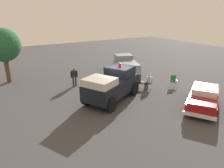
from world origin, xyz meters
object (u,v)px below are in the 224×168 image
Objects in this scene: classic_hot_rod at (203,98)px; parked_pickup at (125,65)px; oak_tree_left at (3,45)px; lawn_chair_near_truck at (149,82)px; spectator_seated at (148,81)px; vintage_fire_truck at (114,84)px; spectator_standing at (74,76)px; lawn_chair_by_car at (174,80)px.

classic_hot_rod is 0.91× the size of parked_pickup.
oak_tree_left reaches higher than classic_hot_rod.
lawn_chair_near_truck is 0.79× the size of spectator_seated.
vintage_fire_truck is 1.25× the size of oak_tree_left.
spectator_standing is at bearing 123.75° from classic_hot_rod.
vintage_fire_truck is 3.83m from lawn_chair_near_truck.
spectator_standing is at bearing -41.03° from oak_tree_left.
vintage_fire_truck reaches higher than lawn_chair_by_car.
classic_hot_rod is 2.80× the size of spectator_standing.
lawn_chair_by_car is at bearing -4.71° from vintage_fire_truck.
oak_tree_left is (-10.06, 8.23, 2.77)m from spectator_seated.
oak_tree_left reaches higher than vintage_fire_truck.
oak_tree_left reaches higher than spectator_standing.
oak_tree_left is (-10.78, 13.07, 2.73)m from classic_hot_rod.
lawn_chair_by_car is at bearing -35.90° from oak_tree_left.
spectator_seated is (-0.93, -4.80, -0.29)m from parked_pickup.
lawn_chair_near_truck is at bearing 3.88° from vintage_fire_truck.
spectator_seated is (-2.30, 0.72, 0.11)m from lawn_chair_by_car.
vintage_fire_truck reaches higher than spectator_standing.
oak_tree_left is (-4.90, 4.26, 2.51)m from spectator_standing.
spectator_standing is (-7.47, 4.69, 0.37)m from lawn_chair_by_car.
spectator_seated is at bearing -101.00° from parked_pickup.
lawn_chair_near_truck is at bearing -36.69° from spectator_standing.
lawn_chair_near_truck is at bearing 161.06° from lawn_chair_by_car.
classic_hot_rod is at bearing -83.06° from lawn_chair_near_truck.
oak_tree_left reaches higher than lawn_chair_by_car.
oak_tree_left is at bearing 162.66° from parked_pickup.
vintage_fire_truck is 6.17× the size of lawn_chair_near_truck.
lawn_chair_near_truck is 0.20× the size of oak_tree_left.
lawn_chair_by_car is (5.95, -0.49, -0.61)m from vintage_fire_truck.
spectator_seated is at bearing -39.29° from oak_tree_left.
vintage_fire_truck is 6.36m from classic_hot_rod.
oak_tree_left is at bearing 138.97° from spectator_standing.
spectator_standing reaches higher than lawn_chair_near_truck.
lawn_chair_by_car is at bearing -18.94° from lawn_chair_near_truck.
parked_pickup is 5.03× the size of lawn_chair_by_car.
vintage_fire_truck is at bearing -52.84° from oak_tree_left.
parked_pickup is at bearing 103.93° from lawn_chair_by_car.
parked_pickup is 3.06× the size of spectator_standing.
parked_pickup is 5.03× the size of lawn_chair_near_truck.
spectator_seated is (-0.13, -0.03, 0.11)m from lawn_chair_near_truck.
vintage_fire_truck is at bearing 175.29° from lawn_chair_by_car.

